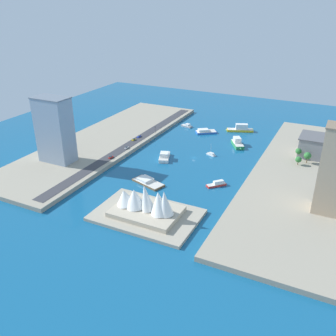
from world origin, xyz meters
name	(u,v)px	position (x,y,z in m)	size (l,w,h in m)	color
ground_plane	(194,158)	(0.00, 0.00, 0.00)	(440.00, 440.00, 0.00)	#145684
quay_west	(303,177)	(-85.21, 0.00, 1.57)	(70.00, 240.00, 3.13)	#9E937F
quay_east	(107,140)	(85.21, 0.00, 1.57)	(70.00, 240.00, 3.13)	#9E937F
peninsula_point	(147,215)	(-8.75, 94.45, 1.00)	(61.89, 41.11, 2.00)	#A89E89
road_strip	(132,143)	(58.63, 0.00, 3.21)	(9.22, 228.00, 0.15)	#38383D
ferry_yellow_fast	(241,129)	(-15.62, -80.59, 2.69)	(26.36, 15.72, 7.37)	yellow
tugboat_red	(217,184)	(-33.23, 38.36, 1.36)	(12.56, 13.16, 3.71)	red
ferry_green_doubledeck	(237,143)	(-24.16, -41.32, 2.63)	(16.17, 20.84, 7.32)	#2D8C4C
barge_flat_brown	(147,182)	(12.08, 56.24, 1.21)	(25.69, 16.68, 3.26)	brown
yacht_sleek_gray	(187,126)	(36.78, -69.55, 1.21)	(12.70, 7.39, 3.31)	#999EA3
catamaran_blue	(205,131)	(13.45, -60.76, 1.49)	(21.15, 18.92, 3.98)	blue
ferry_white_commuter	(164,156)	(20.62, 12.66, 2.14)	(14.15, 21.52, 5.94)	silver
sailboat_small_white	(211,154)	(-10.79, -11.06, 1.02)	(8.86, 5.53, 10.05)	white
warehouse_low_gray	(329,148)	(-98.23, -40.71, 11.32)	(46.13, 25.85, 16.32)	gray
tower_tall_glass	(55,130)	(90.36, 58.39, 28.26)	(27.13, 16.20, 50.19)	#8C9EB2
taxi_yellow_cab	(134,139)	(60.60, -5.41, 4.02)	(1.93, 4.51, 1.48)	black
van_white	(127,148)	(55.80, 13.86, 4.05)	(1.94, 4.61, 1.56)	black
pickup_red	(111,157)	(56.06, 36.84, 4.09)	(1.93, 4.71, 1.67)	black
hatchback_blue	(139,136)	(60.38, -14.58, 4.00)	(2.02, 5.19, 1.43)	black
traffic_light_waterfront	(155,129)	(52.59, -31.36, 7.47)	(0.36, 0.36, 6.50)	black
opera_landmark	(146,204)	(-8.49, 94.45, 8.92)	(41.74, 27.87, 19.66)	#BCAD93
park_tree_cluster	(303,155)	(-80.83, -22.44, 8.79)	(12.68, 17.40, 8.82)	brown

